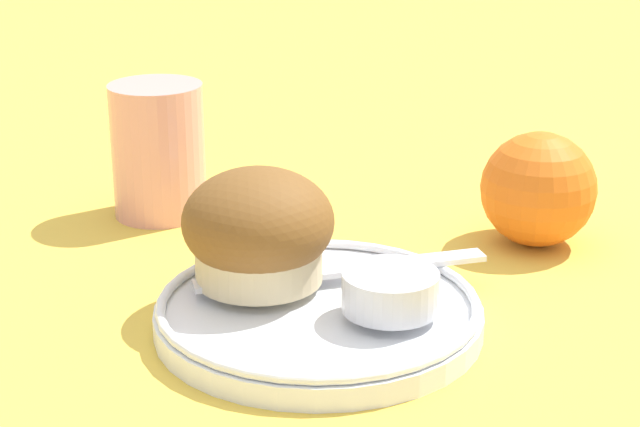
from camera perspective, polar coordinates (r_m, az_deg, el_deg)
ground_plane at (r=0.64m, az=-1.33°, el=-6.02°), size 3.00×3.00×0.00m
plate at (r=0.64m, az=-0.00°, el=-5.19°), size 0.20×0.20×0.02m
muffin at (r=0.64m, az=-3.31°, el=-0.90°), size 0.09×0.09×0.07m
cream_ramekin at (r=0.61m, az=3.78°, el=-4.06°), size 0.06×0.06×0.02m
berry_pair at (r=0.68m, az=-1.48°, el=-2.13°), size 0.03×0.01×0.01m
butter_knife at (r=0.67m, az=1.22°, el=-3.04°), size 0.17×0.10×0.00m
orange_fruit at (r=0.77m, az=11.57°, el=1.28°), size 0.08×0.08×0.08m
juice_glass at (r=0.82m, az=-8.62°, el=3.35°), size 0.07×0.07×0.10m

